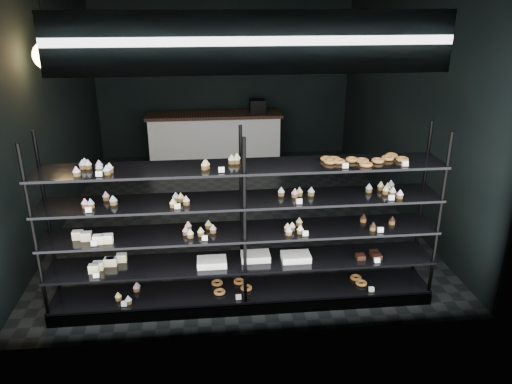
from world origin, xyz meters
TOP-DOWN VIEW (x-y plane):
  - room at (0.00, 0.00)m, footprint 5.01×6.01m
  - display_shelf at (-0.08, -2.45)m, footprint 4.00×0.50m
  - signage at (0.00, -2.93)m, footprint 3.30×0.05m
  - pendant_lamp at (-2.20, -0.84)m, footprint 0.33×0.33m
  - service_counter at (-0.21, 2.50)m, footprint 2.60×0.65m

SIDE VIEW (x-z plane):
  - service_counter at x=-0.21m, z-range -0.11..1.12m
  - display_shelf at x=-0.08m, z-range -0.33..1.58m
  - room at x=0.00m, z-range 0.00..3.20m
  - pendant_lamp at x=-2.20m, z-range 2.00..2.90m
  - signage at x=0.00m, z-range 2.50..3.00m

